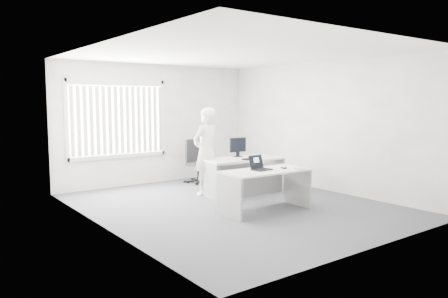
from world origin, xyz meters
TOP-DOWN VIEW (x-y plane):
  - ground at (0.00, 0.00)m, footprint 6.00×6.00m
  - wall_back at (0.00, 3.00)m, footprint 5.00×0.02m
  - wall_front at (0.00, -3.00)m, footprint 5.00×0.02m
  - wall_left at (-2.50, 0.00)m, footprint 0.02×6.00m
  - wall_right at (2.50, 0.00)m, footprint 0.02×6.00m
  - ceiling at (0.00, 0.00)m, footprint 5.00×6.00m
  - window at (-1.00, 2.96)m, footprint 2.32×0.06m
  - blinds at (-1.00, 2.90)m, footprint 2.20×0.10m
  - desk_near at (0.18, -0.67)m, footprint 1.63×0.79m
  - desk_far at (0.78, 0.70)m, footprint 1.74×0.96m
  - office_chair at (0.71, 2.35)m, footprint 0.70×0.70m
  - person at (0.13, 1.10)m, footprint 0.74×0.57m
  - laptop at (0.13, -0.64)m, footprint 0.37×0.33m
  - paper_sheet at (0.48, -0.77)m, footprint 0.32×0.24m
  - mouse at (0.56, -0.75)m, footprint 0.08×0.11m
  - booklet at (0.77, -0.93)m, footprint 0.19×0.23m
  - keyboard at (0.84, 0.48)m, footprint 0.50×0.26m
  - monitor at (0.84, 0.95)m, footprint 0.42×0.15m

SIDE VIEW (x-z plane):
  - ground at x=0.00m, z-range 0.00..0.00m
  - office_chair at x=0.71m, z-range -0.20..0.84m
  - desk_near at x=0.18m, z-range 0.16..0.90m
  - desk_far at x=0.78m, z-range 0.17..0.93m
  - paper_sheet at x=0.48m, z-range 0.74..0.74m
  - booklet at x=0.77m, z-range 0.74..0.75m
  - mouse at x=0.56m, z-range 0.74..0.78m
  - keyboard at x=0.84m, z-range 0.76..0.78m
  - laptop at x=0.13m, z-range 0.74..0.99m
  - person at x=0.13m, z-range 0.00..1.81m
  - monitor at x=0.84m, z-range 0.76..1.17m
  - wall_back at x=0.00m, z-range 0.00..2.80m
  - wall_front at x=0.00m, z-range 0.00..2.80m
  - wall_left at x=-2.50m, z-range 0.00..2.80m
  - wall_right at x=2.50m, z-range 0.00..2.80m
  - blinds at x=-1.00m, z-range 0.77..2.27m
  - window at x=-1.00m, z-range 0.67..2.43m
  - ceiling at x=0.00m, z-range 2.79..2.81m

